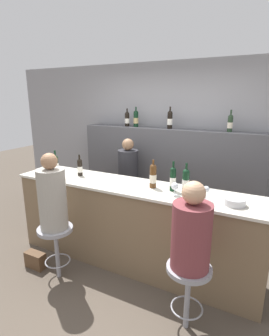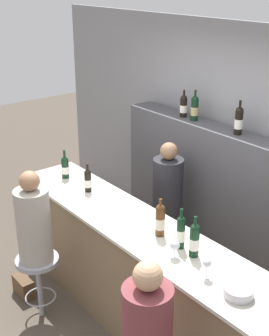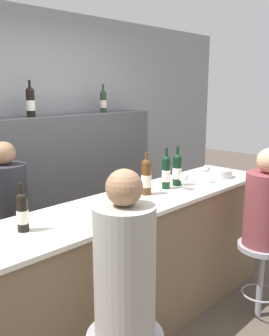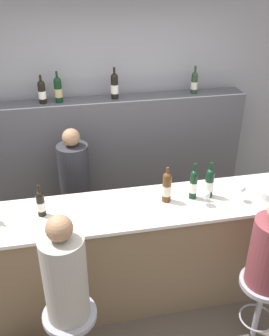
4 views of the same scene
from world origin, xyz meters
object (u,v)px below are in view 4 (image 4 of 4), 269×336
object	(u,v)px
wine_bottle_counter_2	(167,187)
wine_glass_0	(206,195)
wine_bottle_backbar_1	(58,90)
wine_bottle_counter_4	(209,182)
metal_bowl	(269,193)
wine_bottle_counter_3	(193,184)
guest_seated_left	(65,275)
bartender	(76,198)
wine_bottle_backbar_3	(194,83)
bar_stool_left	(71,325)
wine_bottle_backbar_2	(115,86)
wine_bottle_counter_1	(41,203)
bar_stool_right	(262,293)
wine_glass_1	(242,189)
wine_bottle_backbar_0	(42,92)

from	to	relation	value
wine_bottle_counter_2	wine_glass_0	size ratio (longest dim) A/B	2.31
wine_glass_0	wine_bottle_backbar_1	bearing A→B (deg)	130.54
wine_bottle_counter_4	metal_bowl	size ratio (longest dim) A/B	1.65
wine_bottle_counter_3	wine_glass_0	distance (m)	0.15
wine_glass_0	guest_seated_left	world-z (taller)	guest_seated_left
wine_bottle_counter_3	bartender	xyz separation A→B (m)	(-0.99, 0.78, -0.51)
wine_bottle_backbar_3	bar_stool_left	world-z (taller)	wine_bottle_backbar_3
wine_bottle_backbar_2	bar_stool_left	size ratio (longest dim) A/B	0.52
wine_bottle_backbar_1	wine_bottle_backbar_2	world-z (taller)	wine_bottle_backbar_2
wine_bottle_counter_1	wine_bottle_backbar_2	xyz separation A→B (m)	(0.80, 1.20, 0.56)
bar_stool_left	bar_stool_right	xyz separation A→B (m)	(1.54, 0.00, 0.00)
wine_bottle_backbar_2	wine_glass_0	bearing A→B (deg)	-67.35
wine_bottle_counter_3	wine_bottle_backbar_3	size ratio (longest dim) A/B	1.12
metal_bowl	guest_seated_left	distance (m)	1.89
wine_glass_0	wine_bottle_counter_4	bearing A→B (deg)	57.87
wine_bottle_counter_2	wine_glass_1	size ratio (longest dim) A/B	2.14
wine_bottle_backbar_2	guest_seated_left	xyz separation A→B (m)	(-0.65, -1.87, -0.72)
metal_bowl	bar_stool_right	bearing A→B (deg)	-114.90
wine_bottle_backbar_0	metal_bowl	bearing A→B (deg)	-34.67
wine_bottle_counter_1	bartender	distance (m)	0.97
wine_bottle_backbar_3	wine_bottle_backbar_2	bearing A→B (deg)	180.00
guest_seated_left	bartender	world-z (taller)	guest_seated_left
wine_bottle_counter_1	guest_seated_left	world-z (taller)	guest_seated_left
wine_bottle_counter_2	guest_seated_left	distance (m)	1.14
wine_bottle_counter_2	wine_bottle_backbar_3	distance (m)	1.45
wine_bottle_counter_4	guest_seated_left	world-z (taller)	guest_seated_left
bartender	guest_seated_left	bearing A→B (deg)	-95.79
wine_bottle_counter_4	bar_stool_right	world-z (taller)	wine_bottle_counter_4
wine_bottle_backbar_0	metal_bowl	distance (m)	2.39
wine_bottle_backbar_1	bar_stool_right	bearing A→B (deg)	-51.88
metal_bowl	wine_glass_1	bearing A→B (deg)	-177.04
wine_bottle_counter_4	wine_bottle_backbar_0	world-z (taller)	wine_bottle_backbar_0
wine_glass_1	bartender	distance (m)	1.72
wine_bottle_counter_1	guest_seated_left	xyz separation A→B (m)	(0.15, -0.67, -0.15)
wine_bottle_backbar_0	wine_glass_1	size ratio (longest dim) A/B	1.89
guest_seated_left	wine_glass_1	bearing A→B (deg)	19.80
wine_bottle_counter_2	metal_bowl	world-z (taller)	wine_bottle_counter_2
wine_bottle_counter_2	metal_bowl	bearing A→B (deg)	-7.00
wine_bottle_counter_4	bar_stool_right	xyz separation A→B (m)	(0.26, -0.67, -0.68)
wine_bottle_backbar_1	bar_stool_left	bearing A→B (deg)	-92.09
wine_bottle_backbar_1	metal_bowl	size ratio (longest dim) A/B	1.57
wine_bottle_counter_3	wine_bottle_backbar_0	size ratio (longest dim) A/B	1.17
wine_bottle_backbar_0	metal_bowl	size ratio (longest dim) A/B	1.43
wine_bottle_backbar_1	wine_bottle_backbar_3	xyz separation A→B (m)	(1.45, 0.00, -0.01)
wine_bottle_backbar_3	wine_bottle_backbar_1	bearing A→B (deg)	-180.00
wine_bottle_counter_2	wine_bottle_counter_4	xyz separation A→B (m)	(0.38, 0.00, -0.00)
wine_bottle_backbar_1	wine_glass_1	world-z (taller)	wine_bottle_backbar_1
wine_bottle_counter_3	bar_stool_left	xyz separation A→B (m)	(-1.13, -0.67, -0.68)
bartender	wine_bottle_backbar_1	bearing A→B (deg)	100.65
wine_bottle_backbar_3	bartender	world-z (taller)	wine_bottle_backbar_3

